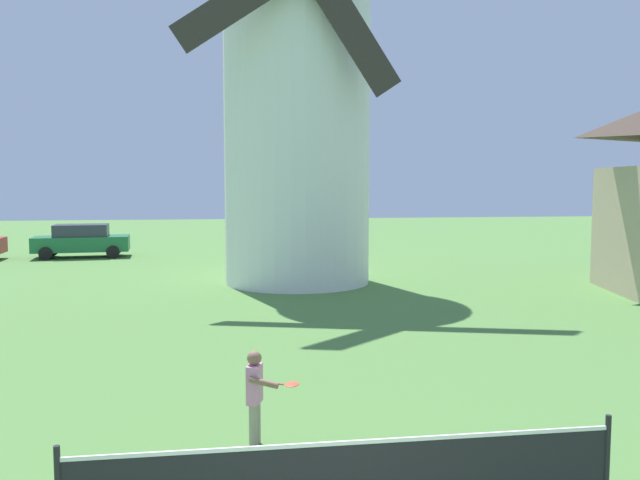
{
  "coord_description": "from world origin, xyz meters",
  "views": [
    {
      "loc": [
        -0.97,
        -4.23,
        3.47
      ],
      "look_at": [
        0.19,
        3.75,
        2.77
      ],
      "focal_mm": 36.4,
      "sensor_mm": 36.0,
      "label": 1
    }
  ],
  "objects_px": {
    "windmill": "(297,78)",
    "tennis_net": "(350,471)",
    "parked_car_green": "(82,240)",
    "player_far": "(256,392)"
  },
  "relations": [
    {
      "from": "windmill",
      "to": "tennis_net",
      "type": "relative_size",
      "value": 2.59
    },
    {
      "from": "tennis_net",
      "to": "parked_car_green",
      "type": "height_order",
      "value": "parked_car_green"
    },
    {
      "from": "tennis_net",
      "to": "parked_car_green",
      "type": "bearing_deg",
      "value": 107.07
    },
    {
      "from": "player_far",
      "to": "parked_car_green",
      "type": "height_order",
      "value": "parked_car_green"
    },
    {
      "from": "tennis_net",
      "to": "player_far",
      "type": "distance_m",
      "value": 2.53
    },
    {
      "from": "windmill",
      "to": "parked_car_green",
      "type": "distance_m",
      "value": 14.48
    },
    {
      "from": "tennis_net",
      "to": "windmill",
      "type": "bearing_deg",
      "value": 85.46
    },
    {
      "from": "windmill",
      "to": "parked_car_green",
      "type": "bearing_deg",
      "value": 135.04
    },
    {
      "from": "windmill",
      "to": "parked_car_green",
      "type": "height_order",
      "value": "windmill"
    },
    {
      "from": "tennis_net",
      "to": "player_far",
      "type": "relative_size",
      "value": 4.28
    }
  ]
}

